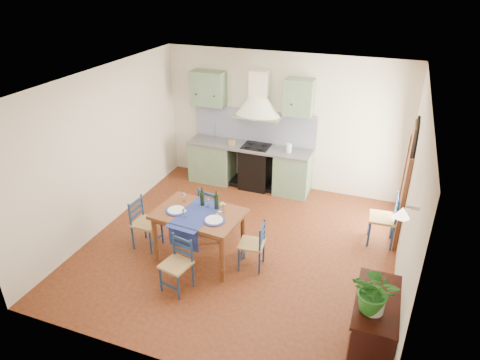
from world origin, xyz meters
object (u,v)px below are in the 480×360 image
(chair_near, at_px, (177,264))
(sideboard, at_px, (373,328))
(potted_plant, at_px, (375,291))
(dining_table, at_px, (199,218))

(chair_near, bearing_deg, sideboard, -7.26)
(chair_near, height_order, potted_plant, potted_plant)
(dining_table, xyz_separation_m, potted_plant, (2.70, -1.30, 0.45))
(dining_table, height_order, chair_near, dining_table)
(chair_near, xyz_separation_m, potted_plant, (2.69, -0.54, 0.78))
(dining_table, height_order, potted_plant, potted_plant)
(dining_table, relative_size, potted_plant, 2.62)
(potted_plant, bearing_deg, dining_table, 154.23)
(chair_near, xyz_separation_m, sideboard, (2.74, -0.35, 0.08))
(dining_table, bearing_deg, chair_near, -89.40)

